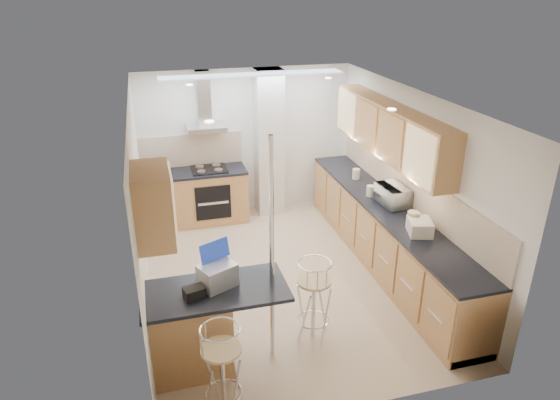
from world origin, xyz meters
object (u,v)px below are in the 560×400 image
object	(u,v)px
bar_stool_end	(314,300)
bread_bin	(420,227)
laptop	(217,275)
bar_stool_near	(222,370)
microwave	(393,195)

from	to	relation	value
bar_stool_end	bread_bin	bearing A→B (deg)	-65.47
laptop	bar_stool_near	distance (m)	0.92
microwave	bread_bin	xyz separation A→B (m)	(-0.08, -0.88, -0.05)
bar_stool_near	bread_bin	bearing A→B (deg)	38.93
microwave	bar_stool_end	distance (m)	2.13
microwave	laptop	distance (m)	3.01
microwave	laptop	bearing A→B (deg)	113.54
laptop	bread_bin	size ratio (longest dim) A/B	1.03
bar_stool_end	bar_stool_near	bearing A→B (deg)	134.14
microwave	bread_bin	distance (m)	0.89
microwave	laptop	world-z (taller)	microwave
microwave	bread_bin	bearing A→B (deg)	170.13
microwave	bread_bin	size ratio (longest dim) A/B	1.47
microwave	bar_stool_near	distance (m)	3.52
laptop	bar_stool_end	world-z (taller)	laptop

